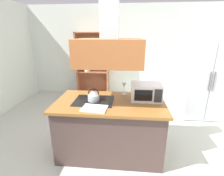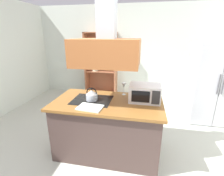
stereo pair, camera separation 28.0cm
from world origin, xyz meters
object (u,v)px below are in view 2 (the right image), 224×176
(refrigerator, at_px, (213,83))
(wine_glass_on_counter, at_px, (124,86))
(kettle, at_px, (92,95))
(microwave, at_px, (145,93))
(dish_cabinet, at_px, (101,68))
(cutting_board, at_px, (90,107))

(refrigerator, relative_size, wine_glass_on_counter, 8.38)
(kettle, bearing_deg, microwave, 9.08)
(refrigerator, height_order, wine_glass_on_counter, refrigerator)
(refrigerator, distance_m, kettle, 2.71)
(refrigerator, bearing_deg, kettle, -146.00)
(dish_cabinet, relative_size, microwave, 4.20)
(refrigerator, height_order, kettle, refrigerator)
(kettle, bearing_deg, refrigerator, 34.00)
(refrigerator, distance_m, microwave, 2.01)
(kettle, distance_m, cutting_board, 0.30)
(kettle, height_order, wine_glass_on_counter, wine_glass_on_counter)
(microwave, height_order, wine_glass_on_counter, microwave)
(dish_cabinet, relative_size, kettle, 9.67)
(refrigerator, bearing_deg, cutting_board, -140.49)
(wine_glass_on_counter, bearing_deg, kettle, -143.17)
(refrigerator, bearing_deg, microwave, -136.23)
(dish_cabinet, bearing_deg, microwave, -61.83)
(dish_cabinet, bearing_deg, refrigerator, -21.94)
(kettle, relative_size, wine_glass_on_counter, 0.97)
(refrigerator, distance_m, dish_cabinet, 3.01)
(refrigerator, bearing_deg, wine_glass_on_counter, -146.74)
(cutting_board, relative_size, wine_glass_on_counter, 1.65)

